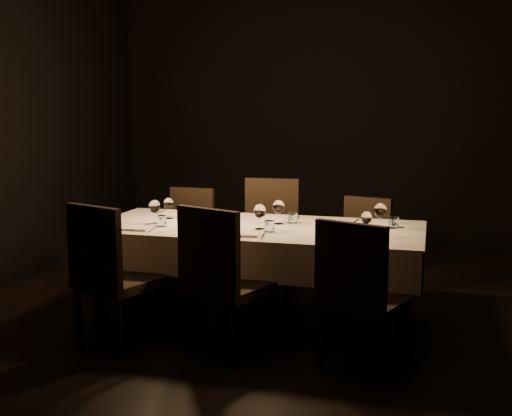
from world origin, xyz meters
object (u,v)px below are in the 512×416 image
(dining_table, at_px, (256,235))
(chair_far_left, at_px, (188,232))
(chair_near_right, at_px, (359,290))
(chair_far_center, at_px, (269,231))
(chair_near_left, at_px, (110,271))
(chair_far_right, at_px, (363,244))
(chair_near_center, at_px, (221,276))

(dining_table, distance_m, chair_far_left, 1.26)
(chair_near_right, relative_size, chair_far_center, 0.96)
(chair_near_left, height_order, chair_near_right, chair_near_left)
(dining_table, xyz_separation_m, chair_near_right, (0.88, -0.78, -0.15))
(dining_table, distance_m, chair_near_left, 1.16)
(dining_table, relative_size, chair_near_left, 2.47)
(dining_table, bearing_deg, chair_far_left, 136.23)
(dining_table, relative_size, chair_far_right, 2.84)
(chair_near_right, relative_size, chair_far_right, 1.11)
(chair_far_left, relative_size, chair_far_right, 1.02)
(chair_far_left, distance_m, chair_far_right, 1.63)
(chair_near_left, bearing_deg, chair_far_right, -113.40)
(chair_near_left, distance_m, chair_far_left, 1.68)
(dining_table, bearing_deg, chair_far_right, 47.45)
(dining_table, xyz_separation_m, chair_far_left, (-0.90, 0.86, -0.18))
(chair_far_left, bearing_deg, chair_near_right, -39.58)
(chair_near_center, relative_size, chair_far_left, 1.13)
(chair_near_left, xyz_separation_m, chair_near_center, (0.78, 0.07, 0.00))
(chair_near_left, relative_size, chair_near_center, 0.99)
(dining_table, height_order, chair_near_center, chair_near_center)
(chair_near_left, distance_m, chair_far_right, 2.24)
(chair_near_center, distance_m, chair_near_right, 0.91)
(chair_near_center, distance_m, chair_far_right, 1.73)
(chair_near_right, xyz_separation_m, chair_far_center, (-0.97, 1.60, 0.02))
(chair_near_center, distance_m, chair_far_left, 1.83)
(dining_table, distance_m, chair_far_center, 0.83)
(chair_near_right, bearing_deg, chair_near_left, 22.05)
(chair_far_center, distance_m, chair_far_right, 0.84)
(chair_far_right, bearing_deg, chair_near_center, -101.54)
(chair_near_left, height_order, chair_near_center, chair_near_center)
(chair_far_center, xyz_separation_m, chair_far_right, (0.83, -0.01, -0.06))
(chair_far_left, distance_m, chair_far_center, 0.80)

